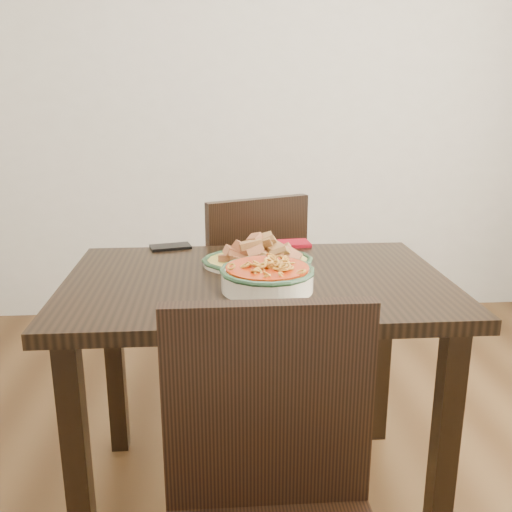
{
  "coord_description": "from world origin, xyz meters",
  "views": [
    {
      "loc": [
        -0.23,
        -1.51,
        1.27
      ],
      "look_at": [
        -0.11,
        0.09,
        0.81
      ],
      "focal_mm": 40.0,
      "sensor_mm": 36.0,
      "label": 1
    }
  ],
  "objects": [
    {
      "name": "floor",
      "position": [
        0.0,
        0.0,
        0.0
      ],
      "size": [
        3.5,
        3.5,
        0.0
      ],
      "primitive_type": "plane",
      "color": "#3C2613",
      "rests_on": "ground"
    },
    {
      "name": "wall_back",
      "position": [
        0.0,
        1.75,
        1.3
      ],
      "size": [
        3.5,
        0.1,
        2.6
      ],
      "primitive_type": "cube",
      "color": "beige",
      "rests_on": "ground"
    },
    {
      "name": "dining_table",
      "position": [
        -0.11,
        0.07,
        0.64
      ],
      "size": [
        1.12,
        0.74,
        0.75
      ],
      "color": "black",
      "rests_on": "ground"
    },
    {
      "name": "chair_far",
      "position": [
        -0.11,
        0.7,
        0.5
      ],
      "size": [
        0.55,
        0.55,
        0.89
      ],
      "rotation": [
        0.0,
        0.0,
        3.54
      ],
      "color": "black",
      "rests_on": "ground"
    },
    {
      "name": "fish_plate",
      "position": [
        -0.1,
        0.21,
        0.79
      ],
      "size": [
        0.34,
        0.27,
        0.11
      ],
      "color": "white",
      "rests_on": "dining_table"
    },
    {
      "name": "noodle_bowl",
      "position": [
        -0.09,
        -0.04,
        0.79
      ],
      "size": [
        0.26,
        0.26,
        0.08
      ],
      "color": "beige",
      "rests_on": "dining_table"
    },
    {
      "name": "smartphone",
      "position": [
        -0.39,
        0.43,
        0.76
      ],
      "size": [
        0.15,
        0.11,
        0.01
      ],
      "primitive_type": "cube",
      "rotation": [
        0.0,
        0.0,
        0.24
      ],
      "color": "black",
      "rests_on": "dining_table"
    },
    {
      "name": "napkin",
      "position": [
        0.05,
        0.44,
        0.76
      ],
      "size": [
        0.12,
        0.1,
        0.01
      ],
      "primitive_type": "cube",
      "rotation": [
        0.0,
        0.0,
        0.09
      ],
      "color": "maroon",
      "rests_on": "dining_table"
    }
  ]
}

